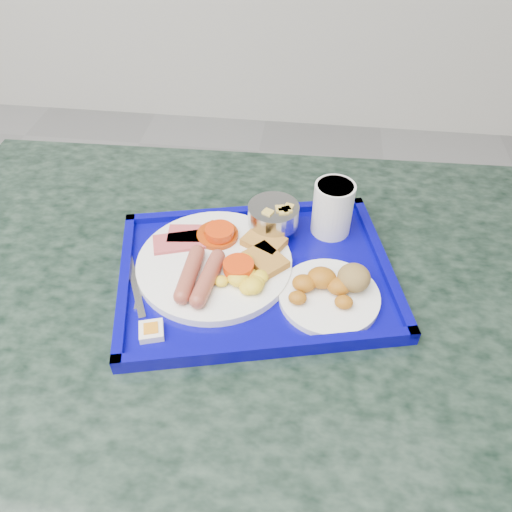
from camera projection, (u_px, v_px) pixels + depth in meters
The scene contains 9 objects.
table at pixel (243, 352), 1.04m from camera, with size 1.32×0.89×0.81m.
tray at pixel (256, 275), 0.90m from camera, with size 0.55×0.45×0.03m.
main_plate at pixel (219, 262), 0.89m from camera, with size 0.28×0.28×0.04m.
bread_plate at pixel (332, 289), 0.84m from camera, with size 0.17×0.17×0.06m.
fruit_bowl at pixel (274, 216), 0.94m from camera, with size 0.10×0.10×0.07m.
juice_cup at pixel (333, 207), 0.94m from camera, with size 0.08×0.08×0.11m.
spoon at pixel (155, 261), 0.91m from camera, with size 0.04×0.16×0.01m.
knife at pixel (134, 281), 0.87m from camera, with size 0.01×0.18×0.00m, color #B0B1B3.
jam_packet at pixel (151, 331), 0.79m from camera, with size 0.05×0.05×0.02m.
Camera 1 is at (0.94, 0.35, 1.47)m, focal length 35.00 mm.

